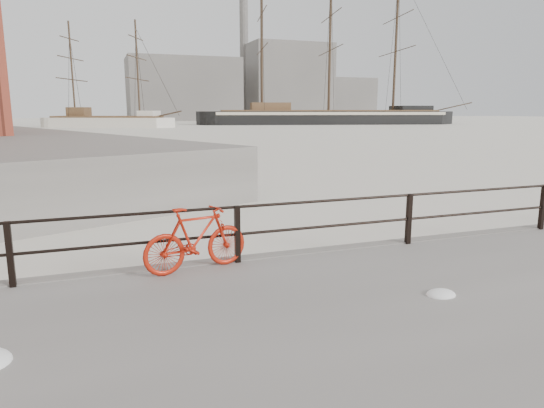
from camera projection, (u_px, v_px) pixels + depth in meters
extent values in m
plane|color=white|center=(402.00, 258.00, 9.82)|extent=(400.00, 400.00, 0.00)
imported|color=#B91E0C|center=(196.00, 239.00, 7.92)|extent=(1.80, 0.63, 1.08)
ellipsoid|color=white|center=(441.00, 290.00, 6.92)|extent=(0.44, 0.35, 0.16)
cube|color=gray|center=(183.00, 90.00, 143.99)|extent=(32.00, 18.00, 18.00)
cube|color=gray|center=(287.00, 82.00, 159.77)|extent=(26.00, 20.00, 24.00)
cube|color=gray|center=(341.00, 99.00, 173.05)|extent=(20.00, 16.00, 14.00)
cylinder|color=gray|center=(244.00, 51.00, 158.12)|extent=(2.80, 2.80, 44.00)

